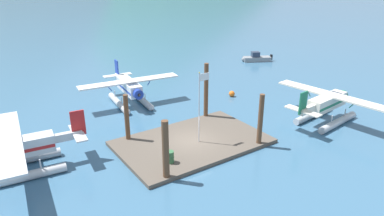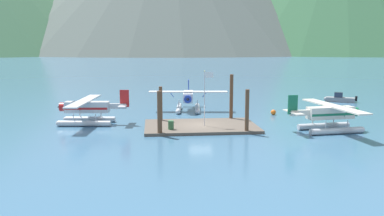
# 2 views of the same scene
# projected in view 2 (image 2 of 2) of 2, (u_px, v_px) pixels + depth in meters

# --- Properties ---
(ground_plane) EXTENTS (1200.00, 1200.00, 0.00)m
(ground_plane) POSITION_uv_depth(u_px,v_px,m) (201.00, 128.00, 42.01)
(ground_plane) COLOR #38607F
(dock_platform) EXTENTS (11.82, 7.55, 0.30)m
(dock_platform) POSITION_uv_depth(u_px,v_px,m) (201.00, 126.00, 41.99)
(dock_platform) COLOR brown
(dock_platform) RESTS_ON ground
(piling_near_left) EXTENTS (0.46, 0.46, 4.37)m
(piling_near_left) POSITION_uv_depth(u_px,v_px,m) (160.00, 113.00, 37.89)
(piling_near_left) COLOR brown
(piling_near_left) RESTS_ON ground
(piling_near_right) EXTENTS (0.39, 0.39, 4.41)m
(piling_near_right) POSITION_uv_depth(u_px,v_px,m) (247.00, 112.00, 38.81)
(piling_near_right) COLOR brown
(piling_near_right) RESTS_ON ground
(piling_far_left) EXTENTS (0.38, 0.38, 4.11)m
(piling_far_left) POSITION_uv_depth(u_px,v_px,m) (161.00, 105.00, 44.44)
(piling_far_left) COLOR brown
(piling_far_left) RESTS_ON ground
(piling_far_right) EXTENTS (0.41, 0.41, 5.40)m
(piling_far_right) POSITION_uv_depth(u_px,v_px,m) (231.00, 98.00, 45.52)
(piling_far_right) COLOR brown
(piling_far_right) RESTS_ON ground
(flagpole) EXTENTS (0.95, 0.10, 5.79)m
(flagpole) POSITION_uv_depth(u_px,v_px,m) (206.00, 91.00, 41.00)
(flagpole) COLOR silver
(flagpole) RESTS_ON dock_platform
(fuel_drum) EXTENTS (0.62, 0.62, 0.88)m
(fuel_drum) POSITION_uv_depth(u_px,v_px,m) (171.00, 125.00, 39.64)
(fuel_drum) COLOR #33663D
(fuel_drum) RESTS_ON dock_platform
(mooring_buoy) EXTENTS (0.66, 0.66, 0.66)m
(mooring_buoy) POSITION_uv_depth(u_px,v_px,m) (273.00, 112.00, 49.80)
(mooring_buoy) COLOR orange
(mooring_buoy) RESTS_ON ground
(seaplane_cream_stbd_aft) EXTENTS (7.95, 10.49, 3.84)m
(seaplane_cream_stbd_aft) POSITION_uv_depth(u_px,v_px,m) (330.00, 116.00, 39.86)
(seaplane_cream_stbd_aft) COLOR #B7BABF
(seaplane_cream_stbd_aft) RESTS_ON ground
(seaplane_silver_port_fwd) EXTENTS (7.96, 10.49, 3.84)m
(seaplane_silver_port_fwd) POSITION_uv_depth(u_px,v_px,m) (87.00, 110.00, 43.61)
(seaplane_silver_port_fwd) COLOR #B7BABF
(seaplane_silver_port_fwd) RESTS_ON ground
(seaplane_white_bow_centre) EXTENTS (10.49, 7.96, 3.84)m
(seaplane_white_bow_centre) POSITION_uv_depth(u_px,v_px,m) (188.00, 99.00, 52.69)
(seaplane_white_bow_centre) COLOR #B7BABF
(seaplane_white_bow_centre) RESTS_ON ground
(boat_grey_open_east) EXTENTS (4.45, 3.29, 1.50)m
(boat_grey_open_east) POSITION_uv_depth(u_px,v_px,m) (339.00, 99.00, 61.46)
(boat_grey_open_east) COLOR gray
(boat_grey_open_east) RESTS_ON ground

